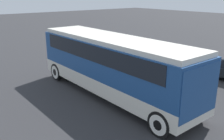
{
  "coord_description": "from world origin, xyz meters",
  "views": [
    {
      "loc": [
        9.88,
        -8.0,
        5.4
      ],
      "look_at": [
        0.0,
        0.0,
        1.45
      ],
      "focal_mm": 40.0,
      "sensor_mm": 36.0,
      "label": 1
    }
  ],
  "objects": [
    {
      "name": "ground_plane",
      "position": [
        0.0,
        0.0,
        0.0
      ],
      "size": [
        120.0,
        120.0,
        0.0
      ],
      "primitive_type": "plane",
      "color": "#2D2D30"
    },
    {
      "name": "tour_bus",
      "position": [
        0.1,
        -0.0,
        1.94
      ],
      "size": [
        10.51,
        2.63,
        3.23
      ],
      "color": "silver",
      "rests_on": "ground_plane"
    },
    {
      "name": "parked_car_mid",
      "position": [
        -0.25,
        5.13,
        0.71
      ],
      "size": [
        4.0,
        1.9,
        1.42
      ],
      "color": "#7A6B5B",
      "rests_on": "ground_plane"
    },
    {
      "name": "parked_car_far",
      "position": [
        -1.14,
        7.33,
        0.69
      ],
      "size": [
        4.62,
        1.79,
        1.38
      ],
      "color": "#BCBCC1",
      "rests_on": "ground_plane"
    }
  ]
}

